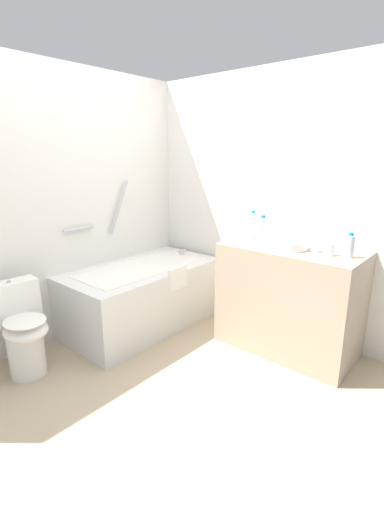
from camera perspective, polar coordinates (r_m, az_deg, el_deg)
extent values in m
plane|color=tan|center=(2.73, -6.09, -20.51)|extent=(3.94, 3.94, 0.00)
cube|color=silver|center=(3.32, -22.45, 6.88)|extent=(3.34, 0.10, 2.34)
cube|color=silver|center=(3.45, 12.15, 8.01)|extent=(0.10, 2.90, 2.34)
cube|color=silver|center=(3.56, -7.80, -6.22)|extent=(1.48, 0.78, 0.58)
cube|color=white|center=(3.47, -7.95, -2.37)|extent=(1.21, 0.56, 0.09)
cylinder|color=#B5B5BA|center=(3.84, -1.56, 0.76)|extent=(0.09, 0.03, 0.03)
cylinder|color=#B5B5BA|center=(3.65, -11.43, 7.49)|extent=(0.25, 0.03, 0.51)
cylinder|color=#B5B5BA|center=(3.41, -17.38, 4.06)|extent=(0.30, 0.03, 0.03)
cube|color=white|center=(3.28, -2.27, -3.50)|extent=(0.22, 0.03, 0.20)
cylinder|color=white|center=(3.07, -24.56, -13.45)|extent=(0.26, 0.26, 0.37)
ellipsoid|color=white|center=(2.95, -24.65, -10.59)|extent=(0.33, 0.37, 0.13)
ellipsoid|color=white|center=(2.92, -24.83, -9.22)|extent=(0.31, 0.35, 0.02)
cube|color=white|center=(3.08, -26.50, -6.48)|extent=(0.39, 0.19, 0.32)
cylinder|color=#B4B4B9|center=(3.03, -26.87, -3.60)|extent=(0.03, 0.03, 0.01)
cube|color=tan|center=(3.15, 14.96, -6.55)|extent=(0.59, 1.11, 0.89)
cylinder|color=white|center=(2.98, 14.89, 1.84)|extent=(0.33, 0.33, 0.06)
cylinder|color=#BBBBC0|center=(3.16, 16.52, 2.51)|extent=(0.02, 0.02, 0.07)
cylinder|color=#BBBBC0|center=(3.12, 16.25, 2.98)|extent=(0.08, 0.02, 0.02)
cylinder|color=#BBBBC0|center=(3.14, 17.49, 2.06)|extent=(0.03, 0.03, 0.04)
cylinder|color=#BBBBC0|center=(3.19, 15.52, 2.41)|extent=(0.03, 0.03, 0.04)
cylinder|color=silver|center=(3.07, 11.01, 3.92)|extent=(0.07, 0.07, 0.22)
cylinder|color=teal|center=(3.05, 11.13, 6.11)|extent=(0.04, 0.04, 0.02)
cylinder|color=silver|center=(3.20, 9.49, 4.62)|extent=(0.06, 0.06, 0.23)
cylinder|color=teal|center=(3.17, 9.59, 6.89)|extent=(0.03, 0.03, 0.02)
cylinder|color=silver|center=(2.83, 23.52, 1.37)|extent=(0.07, 0.07, 0.16)
cylinder|color=teal|center=(2.81, 23.72, 3.19)|extent=(0.04, 0.04, 0.02)
cylinder|color=white|center=(2.85, 20.84, 1.00)|extent=(0.08, 0.08, 0.09)
cylinder|color=white|center=(2.91, 18.88, 1.58)|extent=(0.07, 0.07, 0.10)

